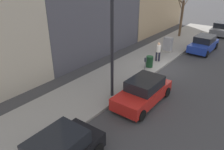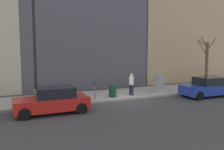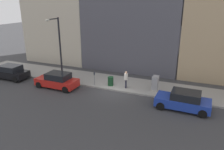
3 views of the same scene
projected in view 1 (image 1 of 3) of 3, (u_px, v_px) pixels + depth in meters
The scene contains 11 objects.
ground_plane at pixel (163, 68), 17.90m from camera, with size 120.00×120.00×0.00m, color #38383A.
sidewalk at pixel (142, 62), 18.96m from camera, with size 4.00×36.00×0.15m, color gray.
parked_car_grey at pixel (221, 29), 27.39m from camera, with size 2.06×4.26×1.52m.
parked_car_blue at pixel (204, 44), 21.55m from camera, with size 2.00×4.24×1.52m.
parked_car_red at pixel (143, 92), 12.91m from camera, with size 1.95×4.21×1.52m.
parking_meter at pixel (145, 64), 16.09m from camera, with size 0.14×0.10×1.35m.
utility_box at pixel (168, 45), 20.88m from camera, with size 0.83×0.61×1.43m.
streetlamp at pixel (116, 35), 11.88m from camera, with size 1.97×0.32×6.50m.
bare_tree at pixel (181, 17), 25.52m from camera, with size 1.30×1.53×4.72m.
trash_bin at pixel (149, 62), 17.62m from camera, with size 0.56×0.56×0.90m, color #14381E.
pedestrian_near_meter at pixel (158, 51), 18.59m from camera, with size 0.39×0.36×1.66m.
Camera 1 is at (-6.60, 15.62, 7.12)m, focal length 35.00 mm.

